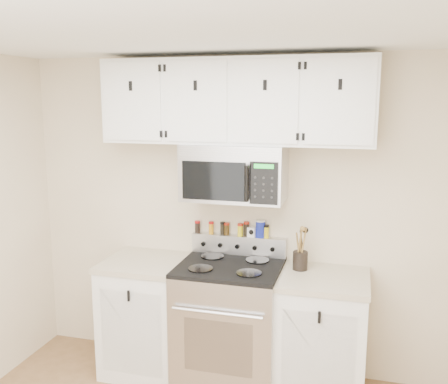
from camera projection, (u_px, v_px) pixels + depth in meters
name	position (u px, v px, depth m)	size (l,w,h in m)	color
back_wall	(240.00, 216.00, 3.96)	(3.50, 0.01, 2.50)	#C2B192
ceiling	(144.00, 19.00, 2.08)	(3.50, 3.50, 0.01)	white
range	(230.00, 323.00, 3.80)	(0.76, 0.65, 1.10)	#B7B7BA
base_cabinet_left	(147.00, 315.00, 4.01)	(0.64, 0.62, 0.92)	white
base_cabinet_right	(322.00, 336.00, 3.65)	(0.64, 0.62, 0.92)	white
microwave	(234.00, 172.00, 3.71)	(0.76, 0.44, 0.42)	#9E9EA3
upper_cabinets	(235.00, 101.00, 3.64)	(2.00, 0.35, 0.62)	white
utensil_crock	(300.00, 259.00, 3.69)	(0.11, 0.11, 0.32)	black
kitchen_timer	(252.00, 232.00, 3.92)	(0.06, 0.05, 0.08)	white
salt_canister	(260.00, 229.00, 3.90)	(0.07, 0.07, 0.14)	#16229A
spice_jar_0	(197.00, 227.00, 4.04)	(0.04, 0.04, 0.10)	black
spice_jar_1	(211.00, 228.00, 4.01)	(0.04, 0.04, 0.10)	orange
spice_jar_2	(223.00, 228.00, 3.98)	(0.04, 0.04, 0.10)	black
spice_jar_3	(227.00, 229.00, 3.97)	(0.04, 0.04, 0.10)	#3C290E
spice_jar_4	(240.00, 230.00, 3.94)	(0.04, 0.04, 0.10)	yellow
spice_jar_5	(246.00, 229.00, 3.93)	(0.04, 0.04, 0.12)	black
spice_jar_6	(261.00, 231.00, 3.90)	(0.04, 0.04, 0.10)	#3C230E
spice_jar_7	(266.00, 231.00, 3.89)	(0.04, 0.04, 0.10)	yellow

